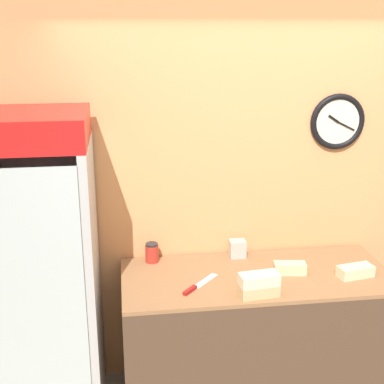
{
  "coord_description": "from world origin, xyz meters",
  "views": [
    {
      "loc": [
        -0.84,
        -2.11,
        2.48
      ],
      "look_at": [
        -0.42,
        0.91,
        1.5
      ],
      "focal_mm": 50.0,
      "sensor_mm": 36.0,
      "label": 1
    }
  ],
  "objects_px": {
    "sandwich_stack_middle": "(259,279)",
    "condiment_jar": "(152,253)",
    "sandwich_flat_left": "(355,271)",
    "napkin_dispenser": "(237,249)",
    "sandwich_stack_bottom": "(259,290)",
    "sandwich_flat_right": "(290,268)",
    "chefs_knife": "(196,287)",
    "beverage_cooler": "(37,259)"
  },
  "relations": [
    {
      "from": "sandwich_flat_left",
      "to": "condiment_jar",
      "type": "distance_m",
      "value": 1.33
    },
    {
      "from": "chefs_knife",
      "to": "sandwich_flat_left",
      "type": "bearing_deg",
      "value": 0.82
    },
    {
      "from": "sandwich_flat_right",
      "to": "condiment_jar",
      "type": "height_order",
      "value": "condiment_jar"
    },
    {
      "from": "sandwich_stack_bottom",
      "to": "sandwich_flat_right",
      "type": "relative_size",
      "value": 1.14
    },
    {
      "from": "sandwich_flat_left",
      "to": "condiment_jar",
      "type": "xyz_separation_m",
      "value": [
        -1.27,
        0.4,
        0.03
      ]
    },
    {
      "from": "sandwich_flat_right",
      "to": "sandwich_stack_bottom",
      "type": "bearing_deg",
      "value": -136.31
    },
    {
      "from": "condiment_jar",
      "to": "chefs_knife",
      "type": "bearing_deg",
      "value": -59.69
    },
    {
      "from": "beverage_cooler",
      "to": "condiment_jar",
      "type": "distance_m",
      "value": 0.76
    },
    {
      "from": "chefs_knife",
      "to": "napkin_dispenser",
      "type": "bearing_deg",
      "value": 49.79
    },
    {
      "from": "sandwich_flat_right",
      "to": "chefs_knife",
      "type": "xyz_separation_m",
      "value": [
        -0.63,
        -0.12,
        -0.03
      ]
    },
    {
      "from": "sandwich_stack_bottom",
      "to": "condiment_jar",
      "type": "height_order",
      "value": "condiment_jar"
    },
    {
      "from": "sandwich_stack_middle",
      "to": "sandwich_flat_left",
      "type": "distance_m",
      "value": 0.7
    },
    {
      "from": "condiment_jar",
      "to": "sandwich_stack_middle",
      "type": "bearing_deg",
      "value": -43.13
    },
    {
      "from": "sandwich_stack_middle",
      "to": "condiment_jar",
      "type": "relative_size",
      "value": 1.84
    },
    {
      "from": "beverage_cooler",
      "to": "chefs_knife",
      "type": "distance_m",
      "value": 0.99
    },
    {
      "from": "sandwich_stack_bottom",
      "to": "napkin_dispenser",
      "type": "bearing_deg",
      "value": 90.65
    },
    {
      "from": "sandwich_stack_bottom",
      "to": "sandwich_stack_middle",
      "type": "height_order",
      "value": "sandwich_stack_middle"
    },
    {
      "from": "beverage_cooler",
      "to": "napkin_dispenser",
      "type": "distance_m",
      "value": 1.33
    },
    {
      "from": "sandwich_stack_middle",
      "to": "sandwich_flat_right",
      "type": "relative_size",
      "value": 1.14
    },
    {
      "from": "condiment_jar",
      "to": "beverage_cooler",
      "type": "bearing_deg",
      "value": -161.85
    },
    {
      "from": "sandwich_stack_bottom",
      "to": "sandwich_flat_left",
      "type": "height_order",
      "value": "same"
    },
    {
      "from": "beverage_cooler",
      "to": "sandwich_stack_bottom",
      "type": "distance_m",
      "value": 1.36
    },
    {
      "from": "beverage_cooler",
      "to": "sandwich_stack_middle",
      "type": "height_order",
      "value": "beverage_cooler"
    },
    {
      "from": "beverage_cooler",
      "to": "sandwich_stack_middle",
      "type": "distance_m",
      "value": 1.35
    },
    {
      "from": "sandwich_flat_left",
      "to": "sandwich_flat_right",
      "type": "relative_size",
      "value": 1.13
    },
    {
      "from": "sandwich_flat_left",
      "to": "chefs_knife",
      "type": "xyz_separation_m",
      "value": [
        -1.03,
        -0.01,
        -0.03
      ]
    },
    {
      "from": "sandwich_stack_bottom",
      "to": "sandwich_stack_middle",
      "type": "xyz_separation_m",
      "value": [
        0.0,
        0.0,
        0.07
      ]
    },
    {
      "from": "sandwich_flat_left",
      "to": "napkin_dispenser",
      "type": "xyz_separation_m",
      "value": [
        -0.68,
        0.4,
        0.02
      ]
    },
    {
      "from": "sandwich_stack_middle",
      "to": "condiment_jar",
      "type": "bearing_deg",
      "value": 136.87
    },
    {
      "from": "sandwich_flat_left",
      "to": "napkin_dispenser",
      "type": "bearing_deg",
      "value": 149.73
    },
    {
      "from": "condiment_jar",
      "to": "napkin_dispenser",
      "type": "relative_size",
      "value": 1.1
    },
    {
      "from": "sandwich_flat_right",
      "to": "condiment_jar",
      "type": "xyz_separation_m",
      "value": [
        -0.87,
        0.3,
        0.03
      ]
    },
    {
      "from": "sandwich_flat_left",
      "to": "sandwich_stack_bottom",
      "type": "bearing_deg",
      "value": -166.6
    },
    {
      "from": "chefs_knife",
      "to": "sandwich_stack_bottom",
      "type": "bearing_deg",
      "value": -22.37
    },
    {
      "from": "sandwich_flat_left",
      "to": "napkin_dispenser",
      "type": "relative_size",
      "value": 2.01
    },
    {
      "from": "beverage_cooler",
      "to": "napkin_dispenser",
      "type": "relative_size",
      "value": 16.74
    },
    {
      "from": "sandwich_stack_bottom",
      "to": "condiment_jar",
      "type": "xyz_separation_m",
      "value": [
        -0.6,
        0.56,
        0.03
      ]
    },
    {
      "from": "sandwich_stack_middle",
      "to": "napkin_dispenser",
      "type": "distance_m",
      "value": 0.56
    },
    {
      "from": "condiment_jar",
      "to": "napkin_dispenser",
      "type": "xyz_separation_m",
      "value": [
        0.59,
        0.0,
        -0.01
      ]
    },
    {
      "from": "sandwich_stack_middle",
      "to": "chefs_knife",
      "type": "bearing_deg",
      "value": 157.63
    },
    {
      "from": "condiment_jar",
      "to": "sandwich_stack_bottom",
      "type": "bearing_deg",
      "value": -43.13
    },
    {
      "from": "beverage_cooler",
      "to": "sandwich_flat_left",
      "type": "height_order",
      "value": "beverage_cooler"
    }
  ]
}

